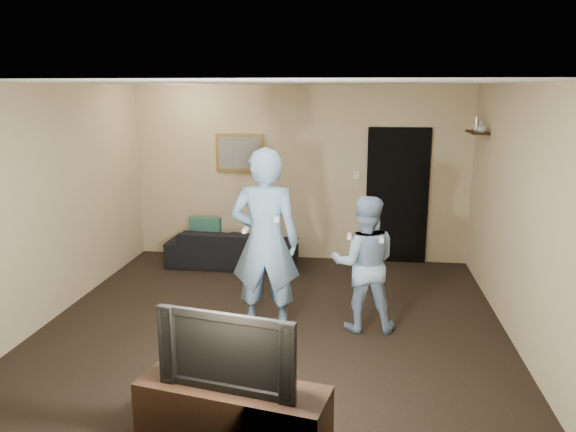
# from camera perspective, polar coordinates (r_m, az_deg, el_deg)

# --- Properties ---
(ground) EXTENTS (5.00, 5.00, 0.00)m
(ground) POSITION_cam_1_polar(r_m,az_deg,el_deg) (6.36, -1.39, -10.73)
(ground) COLOR black
(ground) RESTS_ON ground
(ceiling) EXTENTS (5.00, 5.00, 0.04)m
(ceiling) POSITION_cam_1_polar(r_m,az_deg,el_deg) (5.83, -1.53, 13.39)
(ceiling) COLOR silver
(ceiling) RESTS_ON wall_back
(wall_back) EXTENTS (5.00, 0.04, 2.60)m
(wall_back) POSITION_cam_1_polar(r_m,az_deg,el_deg) (8.40, 1.16, 4.33)
(wall_back) COLOR #C7B385
(wall_back) RESTS_ON ground
(wall_front) EXTENTS (5.00, 0.04, 2.60)m
(wall_front) POSITION_cam_1_polar(r_m,az_deg,el_deg) (3.60, -7.60, -7.44)
(wall_front) COLOR #C7B385
(wall_front) RESTS_ON ground
(wall_left) EXTENTS (0.04, 5.00, 2.60)m
(wall_left) POSITION_cam_1_polar(r_m,az_deg,el_deg) (6.80, -22.75, 1.30)
(wall_left) COLOR #C7B385
(wall_left) RESTS_ON ground
(wall_right) EXTENTS (0.04, 5.00, 2.60)m
(wall_right) POSITION_cam_1_polar(r_m,az_deg,el_deg) (6.11, 22.40, 0.11)
(wall_right) COLOR #C7B385
(wall_right) RESTS_ON ground
(sofa) EXTENTS (1.87, 0.76, 0.54)m
(sofa) POSITION_cam_1_polar(r_m,az_deg,el_deg) (8.26, -5.64, -3.19)
(sofa) COLOR black
(sofa) RESTS_ON ground
(throw_pillow) EXTENTS (0.45, 0.15, 0.45)m
(throw_pillow) POSITION_cam_1_polar(r_m,az_deg,el_deg) (8.31, -8.38, -1.68)
(throw_pillow) COLOR #18483C
(throw_pillow) RESTS_ON sofa
(painting_frame) EXTENTS (0.72, 0.05, 0.57)m
(painting_frame) POSITION_cam_1_polar(r_m,az_deg,el_deg) (8.48, -4.94, 6.41)
(painting_frame) COLOR olive
(painting_frame) RESTS_ON wall_back
(painting_canvas) EXTENTS (0.62, 0.01, 0.47)m
(painting_canvas) POSITION_cam_1_polar(r_m,az_deg,el_deg) (8.46, -4.98, 6.38)
(painting_canvas) COLOR slate
(painting_canvas) RESTS_ON painting_frame
(doorway) EXTENTS (0.90, 0.06, 2.00)m
(doorway) POSITION_cam_1_polar(r_m,az_deg,el_deg) (8.39, 11.02, 2.00)
(doorway) COLOR black
(doorway) RESTS_ON ground
(light_switch) EXTENTS (0.08, 0.02, 0.12)m
(light_switch) POSITION_cam_1_polar(r_m,az_deg,el_deg) (8.33, 6.98, 4.16)
(light_switch) COLOR silver
(light_switch) RESTS_ON wall_back
(wall_shelf) EXTENTS (0.20, 0.60, 0.03)m
(wall_shelf) POSITION_cam_1_polar(r_m,az_deg,el_deg) (7.73, 18.68, 8.07)
(wall_shelf) COLOR black
(wall_shelf) RESTS_ON wall_right
(shelf_vase) EXTENTS (0.14, 0.14, 0.14)m
(shelf_vase) POSITION_cam_1_polar(r_m,az_deg,el_deg) (7.50, 19.05, 8.56)
(shelf_vase) COLOR #A5A4A9
(shelf_vase) RESTS_ON wall_shelf
(shelf_figurine) EXTENTS (0.06, 0.06, 0.18)m
(shelf_figurine) POSITION_cam_1_polar(r_m,az_deg,el_deg) (7.81, 18.61, 8.89)
(shelf_figurine) COLOR silver
(shelf_figurine) RESTS_ON wall_shelf
(tv_console) EXTENTS (1.44, 0.71, 0.49)m
(tv_console) POSITION_cam_1_polar(r_m,az_deg,el_deg) (4.28, -5.61, -19.59)
(tv_console) COLOR black
(tv_console) RESTS_ON ground
(television) EXTENTS (1.01, 0.33, 0.58)m
(television) POSITION_cam_1_polar(r_m,az_deg,el_deg) (4.02, -5.78, -13.13)
(television) COLOR black
(television) RESTS_ON tv_console
(wii_player_left) EXTENTS (0.73, 0.54, 1.97)m
(wii_player_left) POSITION_cam_1_polar(r_m,az_deg,el_deg) (5.82, -2.33, -2.68)
(wii_player_left) COLOR #7AA7D4
(wii_player_left) RESTS_ON ground
(wii_player_right) EXTENTS (0.74, 0.59, 1.46)m
(wii_player_right) POSITION_cam_1_polar(r_m,az_deg,el_deg) (6.02, 7.74, -4.81)
(wii_player_right) COLOR #93B2D6
(wii_player_right) RESTS_ON ground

